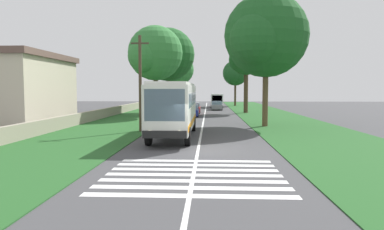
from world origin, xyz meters
TOP-DOWN VIEW (x-y plane):
  - ground at (0.00, 0.00)m, footprint 160.00×160.00m
  - grass_verge_left at (15.00, 8.20)m, footprint 120.00×8.00m
  - grass_verge_right at (15.00, -8.20)m, footprint 120.00×8.00m
  - centre_line at (15.00, 0.00)m, footprint 110.00×0.16m
  - coach_bus at (5.67, 1.80)m, footprint 11.16×2.62m
  - zebra_crossing at (-5.35, 0.00)m, footprint 5.85×6.80m
  - trailing_car_0 at (24.45, 1.57)m, footprint 4.30×1.78m
  - trailing_car_1 at (30.58, 1.55)m, footprint 4.30×1.78m
  - trailing_car_2 at (38.75, -1.82)m, footprint 4.30×1.78m
  - trailing_minibus_0 at (45.94, -1.96)m, footprint 6.00×2.14m
  - roadside_tree_left_0 at (23.50, 5.94)m, footprint 7.46×6.48m
  - roadside_tree_left_1 at (30.74, 5.34)m, footprint 9.06×7.33m
  - roadside_tree_left_2 at (51.50, 5.59)m, footprint 6.78×5.98m
  - roadside_tree_right_0 at (31.27, -5.54)m, footprint 5.91×4.85m
  - roadside_tree_right_1 at (53.13, -5.65)m, footprint 5.93×5.05m
  - roadside_tree_right_2 at (13.23, -5.40)m, footprint 8.88×7.32m
  - utility_pole at (8.54, 4.74)m, footprint 0.24×1.40m
  - roadside_wall at (20.00, 11.60)m, footprint 70.00×0.40m
  - roadside_building at (17.62, 18.59)m, footprint 12.94×6.74m

SIDE VIEW (x-z plane):
  - ground at x=0.00m, z-range 0.00..0.00m
  - zebra_crossing at x=-5.35m, z-range 0.00..0.01m
  - centre_line at x=15.00m, z-range 0.00..0.01m
  - grass_verge_left at x=15.00m, z-range 0.00..0.04m
  - grass_verge_right at x=15.00m, z-range 0.00..0.04m
  - roadside_wall at x=20.00m, z-range 0.04..1.08m
  - trailing_car_0 at x=24.45m, z-range -0.05..1.38m
  - trailing_car_1 at x=30.58m, z-range -0.05..1.38m
  - trailing_car_2 at x=38.75m, z-range -0.05..1.38m
  - trailing_minibus_0 at x=45.94m, z-range 0.28..2.81m
  - coach_bus at x=5.67m, z-range 0.28..4.01m
  - roadside_building at x=17.62m, z-range 0.04..7.08m
  - utility_pole at x=8.54m, z-range 0.18..7.56m
  - roadside_tree_right_1 at x=53.13m, z-range 1.91..10.99m
  - roadside_tree_left_2 at x=51.50m, z-range 1.98..12.14m
  - roadside_tree_left_0 at x=23.50m, z-range 2.03..12.81m
  - roadside_tree_right_0 at x=31.27m, z-range 2.47..12.48m
  - roadside_tree_right_2 at x=13.23m, z-range 1.98..13.61m
  - roadside_tree_left_1 at x=30.74m, z-range 2.02..13.76m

